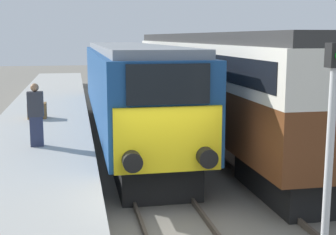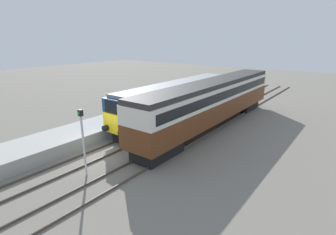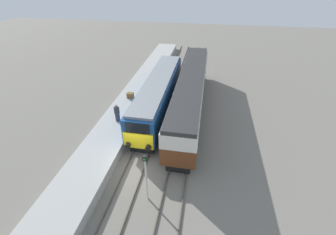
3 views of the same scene
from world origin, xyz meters
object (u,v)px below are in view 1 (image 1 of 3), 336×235
Objects in this scene: locomotive at (129,87)px; person_on_platform at (36,115)px; luggage_crate at (37,111)px; signal_post at (330,151)px; passenger_carriage at (209,74)px.

locomotive reaches higher than person_on_platform.
luggage_crate is at bearing 171.56° from locomotive.
signal_post is (1.70, -11.80, 0.22)m from locomotive.
passenger_carriage reaches higher than luggage_crate.
person_on_platform is (-6.56, -4.82, -0.70)m from passenger_carriage.
locomotive is at bearing -171.71° from passenger_carriage.
passenger_carriage is at bearing 82.13° from signal_post.
passenger_carriage is at bearing -0.21° from luggage_crate.
person_on_platform is at bearing -126.11° from locomotive.
signal_post is 13.42m from luggage_crate.
signal_post is at bearing -97.87° from passenger_carriage.
passenger_carriage is 5.04× the size of signal_post.
luggage_crate is at bearing 112.92° from signal_post.
passenger_carriage reaches higher than person_on_platform.
signal_post reaches higher than luggage_crate.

